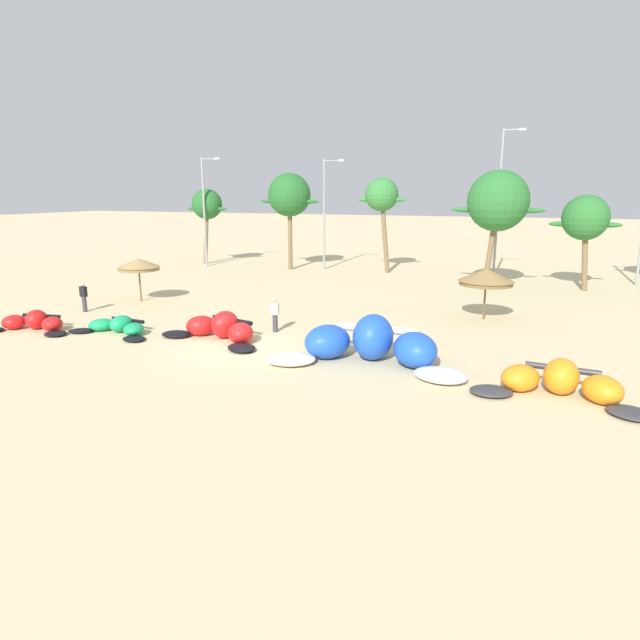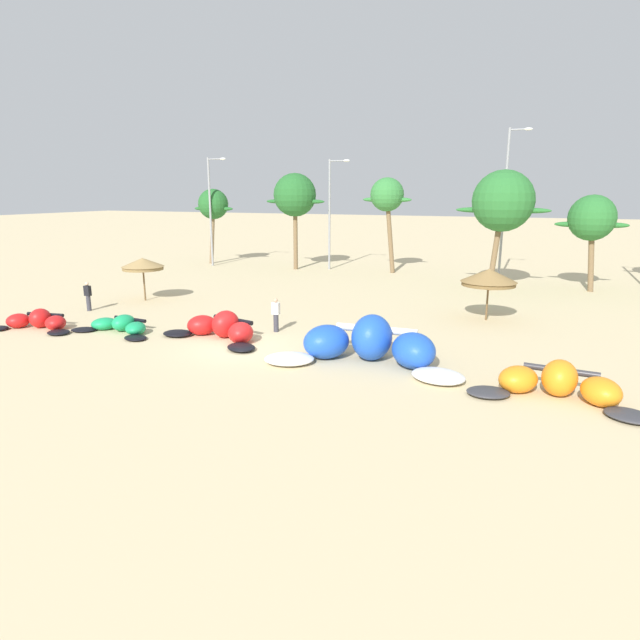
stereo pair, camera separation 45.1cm
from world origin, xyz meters
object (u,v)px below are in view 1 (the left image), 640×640
object	(u,v)px
kite_right_of_center	(560,383)
lamppost_west_center	(326,209)
kite_center	(370,345)
lamppost_east_center	(500,199)
kite_left_of_center	(220,329)
palm_left	(289,196)
palm_center_left	(498,202)
palm_center_right	(586,219)
person_near_kites	(275,315)
kite_left	(118,327)
person_by_umbrellas	(84,297)
kite_far_left	(33,323)
palm_leftmost	(207,205)
palm_left_of_gap	(382,196)
beach_umbrella_middle	(486,277)
lamppost_west	(205,206)
beach_umbrella_near_van	(139,264)

from	to	relation	value
kite_right_of_center	lamppost_west_center	bearing A→B (deg)	125.17
kite_center	lamppost_east_center	world-z (taller)	lamppost_east_center
kite_left_of_center	palm_left	distance (m)	23.26
palm_center_left	palm_center_right	distance (m)	5.89
person_near_kites	palm_center_right	bearing A→B (deg)	51.03
kite_center	lamppost_west_center	xyz separation A→B (m)	(-10.75, 23.56, 4.38)
kite_left	person_by_umbrellas	distance (m)	5.80
kite_far_left	palm_leftmost	size ratio (longest dim) A/B	0.69
palm_left_of_gap	palm_center_right	bearing A→B (deg)	-12.74
kite_right_of_center	beach_umbrella_middle	world-z (taller)	beach_umbrella_middle
palm_left_of_gap	kite_right_of_center	bearing A→B (deg)	-62.93
palm_left_of_gap	beach_umbrella_middle	bearing A→B (deg)	-56.85
kite_center	lamppost_west	distance (m)	30.64
palm_center_right	lamppost_east_center	distance (m)	6.05
kite_left_of_center	lamppost_west	xyz separation A→B (m)	(-14.03, 20.84, 4.73)
beach_umbrella_near_van	palm_left	xyz separation A→B (m)	(2.74, 15.86, 3.89)
kite_center	lamppost_west_center	world-z (taller)	lamppost_west_center
kite_right_of_center	lamppost_west	size ratio (longest dim) A/B	0.61
kite_center	kite_far_left	bearing A→B (deg)	-176.41
person_near_kites	person_by_umbrellas	size ratio (longest dim) A/B	1.00
beach_umbrella_near_van	kite_center	bearing A→B (deg)	-22.03
beach_umbrella_near_van	kite_far_left	bearing A→B (deg)	-90.96
beach_umbrella_near_van	lamppost_west_center	distance (m)	18.07
palm_left	lamppost_east_center	bearing A→B (deg)	0.06
kite_center	beach_umbrella_middle	size ratio (longest dim) A/B	2.85
kite_left_of_center	lamppost_west	size ratio (longest dim) A/B	0.59
kite_left_of_center	palm_center_right	world-z (taller)	palm_center_right
kite_right_of_center	palm_center_right	bearing A→B (deg)	84.92
palm_left	kite_far_left	bearing A→B (deg)	-96.97
person_near_kites	person_by_umbrellas	distance (m)	11.74
beach_umbrella_middle	palm_leftmost	size ratio (longest dim) A/B	0.42
palm_left_of_gap	palm_leftmost	bearing A→B (deg)	-177.78
palm_leftmost	palm_center_right	world-z (taller)	palm_leftmost
person_near_kites	palm_left	distance (m)	21.84
kite_center	person_near_kites	xyz separation A→B (m)	(-5.47, 2.87, 0.13)
beach_umbrella_middle	lamppost_west	size ratio (longest dim) A/B	0.30
beach_umbrella_near_van	palm_center_left	bearing A→B (deg)	30.98
kite_left_of_center	palm_leftmost	size ratio (longest dim) A/B	0.82
palm_center_right	palm_center_left	bearing A→B (deg)	-159.61
kite_far_left	lamppost_west	distance (m)	23.68
kite_far_left	palm_center_right	xyz separation A→B (m)	(25.07, 21.36, 4.39)
person_near_kites	palm_leftmost	xyz separation A→B (m)	(-16.47, 20.14, 4.45)
kite_left	palm_center_left	bearing A→B (deg)	49.70
kite_right_of_center	lamppost_west	bearing A→B (deg)	140.67
beach_umbrella_near_van	beach_umbrella_middle	size ratio (longest dim) A/B	0.92
kite_left	palm_leftmost	bearing A→B (deg)	112.78
lamppost_west_center	kite_right_of_center	bearing A→B (deg)	-54.83
beach_umbrella_middle	kite_center	bearing A→B (deg)	-110.79
person_near_kites	palm_leftmost	distance (m)	26.40
kite_far_left	palm_center_right	size ratio (longest dim) A/B	0.74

